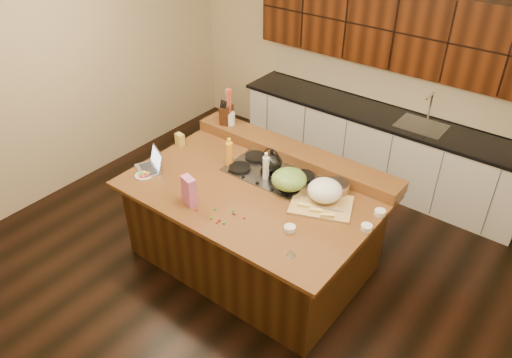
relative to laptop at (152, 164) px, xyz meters
The scene contains 31 objects.
room 1.14m from the laptop, 19.15° to the left, with size 5.52×5.02×2.72m.
island 1.19m from the laptop, 19.15° to the left, with size 2.40×1.60×0.92m.
back_ledge 1.47m from the laptop, 45.94° to the left, with size 2.40×0.30×0.12m, color black.
cooktop 1.21m from the laptop, 32.67° to the left, with size 0.92×0.52×0.05m.
back_counter 2.90m from the laptop, 62.89° to the left, with size 3.70×0.66×2.40m.
kettle 1.21m from the laptop, 32.67° to the left, with size 0.21×0.21×0.19m, color black.
green_bowl 1.42m from the laptop, 21.66° to the left, with size 0.33×0.33×0.18m, color olive.
laptop is the anchor object (origin of this frame).
oil_bottle 0.79m from the laptop, 41.91° to the left, with size 0.07×0.07×0.27m, color orange.
vinegar_bottle 1.17m from the laptop, 28.41° to the left, with size 0.06×0.06×0.25m, color silver.
wooden_tray 1.77m from the laptop, 18.76° to the left, with size 0.66×0.58×0.22m.
ramekin_a 1.66m from the laptop, ahead, with size 0.10×0.10×0.04m, color white.
ramekin_b 2.22m from the laptop, 12.09° to the left, with size 0.10×0.10×0.04m, color white.
ramekin_c 2.29m from the laptop, 18.48° to the left, with size 0.10×0.10×0.04m, color white.
strainer_bowl 1.86m from the laptop, 24.93° to the left, with size 0.24×0.24×0.09m, color #996B3F.
kitchen_timer 1.85m from the laptop, ahead, with size 0.08×0.08×0.07m, color silver.
pink_bag 0.74m from the laptop, 14.71° to the right, with size 0.15×0.08×0.28m, color #C95F96.
candy_plate 0.15m from the laptop, 78.61° to the right, with size 0.18×0.18×0.01m, color white.
package_box 0.53m from the laptop, 102.77° to the left, with size 0.10×0.07×0.14m, color gold.
utensil_crock 1.07m from the laptop, 82.04° to the left, with size 0.12×0.12×0.14m, color white.
knife_block 1.07m from the laptop, 84.37° to the left, with size 0.10×0.17×0.21m, color black.
gumdrop_0 1.25m from the laptop, ahead, with size 0.02×0.02×0.02m, color red.
gumdrop_1 1.10m from the laptop, ahead, with size 0.02×0.02×0.02m, color #198C26.
gumdrop_2 1.13m from the laptop, 13.18° to the right, with size 0.02×0.02×0.02m, color red.
gumdrop_3 1.12m from the laptop, ahead, with size 0.02×0.02×0.02m, color #198C26.
gumdrop_4 1.12m from the laptop, 11.40° to the right, with size 0.02×0.02×0.02m, color red.
gumdrop_5 1.18m from the laptop, 11.18° to the right, with size 0.02×0.02×0.02m, color #198C26.
gumdrop_6 0.87m from the laptop, 15.50° to the right, with size 0.02×0.02×0.02m, color red.
gumdrop_7 1.04m from the laptop, 13.36° to the right, with size 0.02×0.02×0.02m, color #198C26.
gumdrop_8 1.14m from the laptop, ahead, with size 0.02×0.02×0.02m, color red.
gumdrop_9 0.97m from the laptop, ahead, with size 0.02×0.02×0.02m, color #198C26.
Camera 1 is at (2.41, -3.08, 3.69)m, focal length 35.00 mm.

